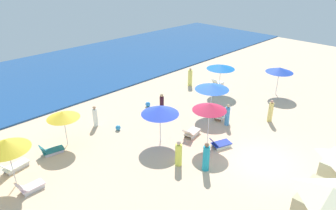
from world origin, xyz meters
The scene contains 25 objects.
ground_plane centered at (0.00, 0.00, 0.00)m, with size 60.00×60.00×0.00m, color beige.
ocean centered at (0.00, 22.13, 0.06)m, with size 60.00×15.74×0.12m, color #204B87.
umbrella_0 centered at (6.52, 7.79, 2.30)m, with size 2.37×2.37×2.48m.
lounge_chair_0_0 centered at (7.55, 8.73, 0.29)m, with size 1.24×0.62×0.77m.
umbrella_1 centered at (9.55, 4.05, 2.19)m, with size 2.24×2.24×2.40m.
umbrella_2 centered at (-6.95, 9.44, 2.06)m, with size 1.95×1.95×2.27m.
lounge_chair_2_0 centered at (-8.13, 9.17, 0.23)m, with size 1.41×0.81×0.67m.
umbrella_3 centered at (2.65, 5.73, 2.18)m, with size 2.46×2.46×2.37m.
lounge_chair_3_0 centered at (2.48, 4.76, 0.27)m, with size 1.46×1.03×0.74m.
umbrella_4 centered at (-10.69, 7.80, 2.41)m, with size 2.18×2.18×2.69m.
lounge_chair_4_0 centered at (-10.29, 9.12, 0.25)m, with size 1.58×0.83×0.70m.
lounge_chair_4_1 centered at (-10.38, 6.83, 0.25)m, with size 1.29×0.59×0.69m.
umbrella_5 centered at (-2.62, 5.61, 2.18)m, with size 2.33×2.33×2.43m.
umbrella_6 centered at (-0.66, 3.39, 2.49)m, with size 2.07×2.07×2.72m.
lounge_chair_6_0 centered at (-0.50, 2.55, 0.23)m, with size 1.44×1.05×0.62m.
lounge_chair_6_1 centered at (-0.77, 4.64, 0.26)m, with size 1.49×0.86×0.67m.
beachgoer_0 centered at (-4.36, 10.23, 0.69)m, with size 0.45×0.45×1.49m.
beachgoer_1 centered at (0.16, 8.35, 0.76)m, with size 0.43×0.43×1.60m.
beachgoer_2 centered at (-2.91, 1.75, 0.80)m, with size 0.45×0.45×1.71m.
beachgoer_3 centered at (2.10, 3.88, 0.74)m, with size 0.43×0.43×1.57m.
beachgoer_4 centered at (-3.62, 3.11, 0.71)m, with size 0.54×0.54×1.55m.
beachgoer_5 centered at (4.72, 2.06, 0.77)m, with size 0.47×0.47×1.64m.
beachgoer_6 centered at (5.93, 10.62, 0.76)m, with size 0.55×0.55×1.65m.
beach_ball_0 centered at (0.20, 9.96, 0.20)m, with size 0.40×0.40×0.40m, color #2E8CE5.
beach_ball_1 centered at (-3.66, 8.65, 0.17)m, with size 0.35×0.35×0.35m, color #3092CB.
Camera 1 is at (-14.04, -6.45, 10.37)m, focal length 32.82 mm.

